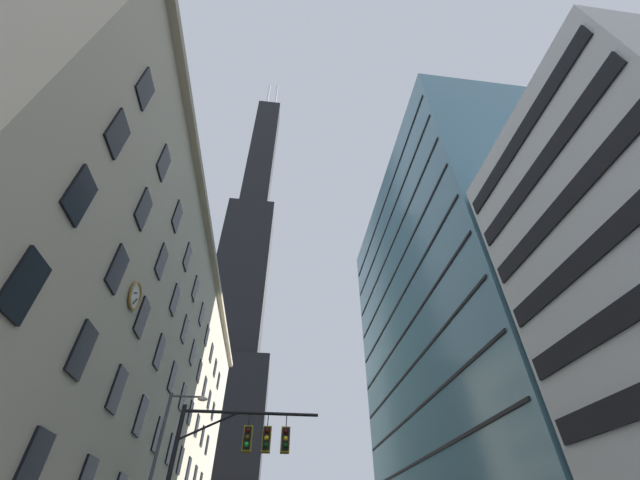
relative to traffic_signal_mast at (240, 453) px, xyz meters
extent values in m
cube|color=#BCAF93|center=(-13.47, 17.97, 8.89)|extent=(13.00, 58.97, 27.71)
cube|color=tan|center=(-6.72, 17.97, 22.04)|extent=(0.70, 58.97, 0.60)
cube|color=black|center=(-6.92, -2.51, -0.97)|extent=(0.14, 1.40, 2.20)
cube|color=black|center=(-6.92, -7.51, 3.23)|extent=(0.14, 1.40, 2.20)
cube|color=black|center=(-6.92, -2.51, 3.23)|extent=(0.14, 1.40, 2.20)
cube|color=black|center=(-6.92, 2.49, 3.23)|extent=(0.14, 1.40, 2.20)
cube|color=black|center=(-6.92, 7.49, 3.23)|extent=(0.14, 1.40, 2.20)
cube|color=black|center=(-6.92, 12.49, 3.23)|extent=(0.14, 1.40, 2.20)
cube|color=black|center=(-6.92, 17.49, 3.23)|extent=(0.14, 1.40, 2.20)
cube|color=black|center=(-6.92, 22.49, 3.23)|extent=(0.14, 1.40, 2.20)
cube|color=black|center=(-6.92, 27.49, 3.23)|extent=(0.14, 1.40, 2.20)
cube|color=black|center=(-6.92, 32.49, 3.23)|extent=(0.14, 1.40, 2.20)
cube|color=black|center=(-6.92, -7.51, 7.43)|extent=(0.14, 1.40, 2.20)
cube|color=black|center=(-6.92, -2.51, 7.43)|extent=(0.14, 1.40, 2.20)
cube|color=black|center=(-6.92, 2.49, 7.43)|extent=(0.14, 1.40, 2.20)
cube|color=black|center=(-6.92, 7.49, 7.43)|extent=(0.14, 1.40, 2.20)
cube|color=black|center=(-6.92, 12.49, 7.43)|extent=(0.14, 1.40, 2.20)
cube|color=black|center=(-6.92, 17.49, 7.43)|extent=(0.14, 1.40, 2.20)
cube|color=black|center=(-6.92, 22.49, 7.43)|extent=(0.14, 1.40, 2.20)
cube|color=black|center=(-6.92, 27.49, 7.43)|extent=(0.14, 1.40, 2.20)
cube|color=black|center=(-6.92, 32.49, 7.43)|extent=(0.14, 1.40, 2.20)
cube|color=black|center=(-6.92, 37.49, 7.43)|extent=(0.14, 1.40, 2.20)
cube|color=black|center=(-6.92, -7.51, 11.63)|extent=(0.14, 1.40, 2.20)
cube|color=black|center=(-6.92, -2.51, 11.63)|extent=(0.14, 1.40, 2.20)
cube|color=black|center=(-6.92, 2.49, 11.63)|extent=(0.14, 1.40, 2.20)
cube|color=black|center=(-6.92, 7.49, 11.63)|extent=(0.14, 1.40, 2.20)
cube|color=black|center=(-6.92, 12.49, 11.63)|extent=(0.14, 1.40, 2.20)
cube|color=black|center=(-6.92, 17.49, 11.63)|extent=(0.14, 1.40, 2.20)
cube|color=black|center=(-6.92, 22.49, 11.63)|extent=(0.14, 1.40, 2.20)
cube|color=black|center=(-6.92, 27.49, 11.63)|extent=(0.14, 1.40, 2.20)
cube|color=black|center=(-6.92, 32.49, 11.63)|extent=(0.14, 1.40, 2.20)
cube|color=black|center=(-6.92, 37.49, 11.63)|extent=(0.14, 1.40, 2.20)
cube|color=black|center=(-6.92, -7.51, 15.83)|extent=(0.14, 1.40, 2.20)
cube|color=black|center=(-6.92, -2.51, 15.83)|extent=(0.14, 1.40, 2.20)
cube|color=black|center=(-6.92, 2.49, 15.83)|extent=(0.14, 1.40, 2.20)
cube|color=black|center=(-6.92, 7.49, 15.83)|extent=(0.14, 1.40, 2.20)
cube|color=black|center=(-6.92, 12.49, 15.83)|extent=(0.14, 1.40, 2.20)
cube|color=black|center=(-6.92, 17.49, 15.83)|extent=(0.14, 1.40, 2.20)
cube|color=black|center=(-6.92, 22.49, 15.83)|extent=(0.14, 1.40, 2.20)
cube|color=black|center=(-6.92, 27.49, 15.83)|extent=(0.14, 1.40, 2.20)
cube|color=black|center=(-6.92, 32.49, 15.83)|extent=(0.14, 1.40, 2.20)
cube|color=black|center=(-6.92, 37.49, 15.83)|extent=(0.14, 1.40, 2.20)
torus|color=olive|center=(-6.85, 0.39, 7.65)|extent=(0.15, 1.63, 1.63)
cylinder|color=silver|center=(-6.89, 0.39, 7.65)|extent=(0.05, 1.41, 1.41)
cube|color=black|center=(-6.82, 0.23, 7.75)|extent=(0.03, 0.40, 0.28)
cube|color=black|center=(-6.82, 0.55, 7.40)|extent=(0.03, 0.39, 0.55)
cube|color=black|center=(-12.60, 89.55, 16.18)|extent=(24.24, 24.24, 42.31)
cube|color=black|center=(-12.60, 89.55, 68.10)|extent=(16.97, 16.97, 61.54)
cube|color=black|center=(-12.60, 89.55, 137.33)|extent=(10.91, 10.91, 76.92)
cylinder|color=silver|center=(-14.78, 89.55, 189.55)|extent=(1.20, 1.20, 27.51)
cylinder|color=silver|center=(-10.42, 89.55, 189.55)|extent=(1.20, 1.20, 27.51)
cube|color=black|center=(14.98, -6.94, 4.03)|extent=(0.16, 12.35, 1.10)
cube|color=black|center=(14.98, -6.94, 7.03)|extent=(0.16, 12.35, 1.10)
cube|color=black|center=(14.98, -6.94, 10.03)|extent=(0.16, 12.35, 1.10)
cube|color=black|center=(14.98, -6.94, 13.03)|extent=(0.16, 12.35, 1.10)
cube|color=black|center=(14.98, -6.94, 16.03)|extent=(0.16, 12.35, 1.10)
cube|color=teal|center=(24.73, 18.22, 17.10)|extent=(19.39, 36.17, 44.13)
cube|color=black|center=(14.99, 18.22, 3.03)|extent=(0.12, 35.17, 0.24)
cube|color=black|center=(14.99, 18.22, 7.03)|extent=(0.12, 35.17, 0.24)
cube|color=black|center=(14.99, 18.22, 11.03)|extent=(0.12, 35.17, 0.24)
cube|color=black|center=(14.99, 18.22, 15.03)|extent=(0.12, 35.17, 0.24)
cube|color=black|center=(14.99, 18.22, 19.03)|extent=(0.12, 35.17, 0.24)
cube|color=black|center=(14.99, 18.22, 23.03)|extent=(0.12, 35.17, 0.24)
cube|color=black|center=(14.99, 18.22, 27.03)|extent=(0.12, 35.17, 0.24)
cube|color=black|center=(14.99, 18.22, 31.03)|extent=(0.12, 35.17, 0.24)
cube|color=black|center=(14.99, 18.22, 35.03)|extent=(0.12, 35.17, 0.24)
cylinder|color=black|center=(0.34, -0.06, 1.62)|extent=(6.16, 0.14, 0.14)
cylinder|color=black|center=(-1.50, -0.06, 1.02)|extent=(2.54, 0.10, 1.30)
cylinder|color=black|center=(0.27, -0.06, 1.32)|extent=(0.04, 0.04, 0.60)
cube|color=black|center=(0.27, -0.06, 0.57)|extent=(0.30, 0.30, 0.90)
cube|color=olive|center=(0.27, 0.11, 0.57)|extent=(0.40, 0.40, 1.04)
sphere|color=#450808|center=(0.27, -0.22, 0.85)|extent=(0.20, 0.20, 0.20)
sphere|color=#4B3A08|center=(0.27, -0.22, 0.57)|extent=(0.20, 0.20, 0.20)
sphere|color=green|center=(0.27, -0.22, 0.29)|extent=(0.20, 0.20, 0.20)
cylinder|color=black|center=(1.11, -0.06, 1.32)|extent=(0.04, 0.04, 0.60)
cube|color=black|center=(1.11, -0.06, 0.57)|extent=(0.30, 0.30, 0.90)
cube|color=olive|center=(1.11, 0.11, 0.57)|extent=(0.40, 0.40, 1.04)
sphere|color=#450808|center=(1.11, -0.22, 0.85)|extent=(0.20, 0.20, 0.20)
sphere|color=yellow|center=(1.11, -0.22, 0.57)|extent=(0.20, 0.20, 0.20)
sphere|color=#083D10|center=(1.11, -0.22, 0.29)|extent=(0.20, 0.20, 0.20)
cylinder|color=black|center=(1.96, -0.06, 1.32)|extent=(0.04, 0.04, 0.60)
cube|color=black|center=(1.96, -0.06, 0.57)|extent=(0.30, 0.30, 0.90)
cube|color=olive|center=(1.96, 0.11, 0.57)|extent=(0.40, 0.40, 1.04)
sphere|color=#450808|center=(1.96, -0.22, 0.85)|extent=(0.20, 0.20, 0.20)
sphere|color=yellow|center=(1.96, -0.22, 0.57)|extent=(0.20, 0.20, 0.20)
sphere|color=#083D10|center=(1.96, -0.22, 0.29)|extent=(0.20, 0.20, 0.20)
cylinder|color=#47474C|center=(-3.58, 3.89, 3.42)|extent=(1.76, 0.10, 0.10)
ellipsoid|color=#EFE5C6|center=(-2.70, 3.89, 3.32)|extent=(0.56, 0.32, 0.24)
camera|label=1|loc=(1.27, -18.53, -3.28)|focal=20.73mm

